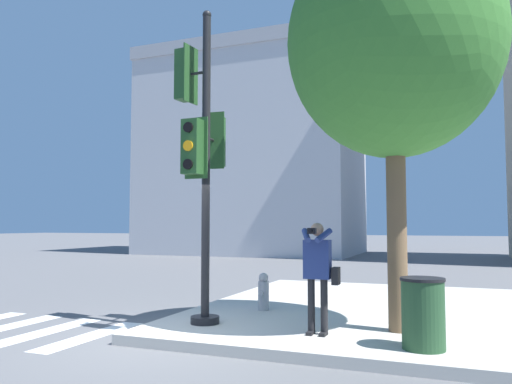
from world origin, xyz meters
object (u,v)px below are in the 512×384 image
traffic_signal_pole (201,146)px  trash_bin (423,313)px  street_tree (393,43)px  fire_hydrant (263,292)px  person_photographer (318,268)px

traffic_signal_pole → trash_bin: (3.62, -0.51, -2.54)m
street_tree → trash_bin: size_ratio=6.85×
traffic_signal_pole → fire_hydrant: bearing=70.0°
person_photographer → street_tree: 3.80m
traffic_signal_pole → fire_hydrant: traffic_signal_pole is taller
street_tree → fire_hydrant: street_tree is taller
person_photographer → street_tree: size_ratio=0.26×
traffic_signal_pole → person_photographer: bearing=-3.7°
street_tree → trash_bin: 4.25m
traffic_signal_pole → street_tree: bearing=9.2°
fire_hydrant → person_photographer: bearing=-48.1°
fire_hydrant → trash_bin: 3.69m
person_photographer → trash_bin: size_ratio=1.78×
trash_bin → person_photographer: bearing=166.1°
person_photographer → trash_bin: bearing=-13.9°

